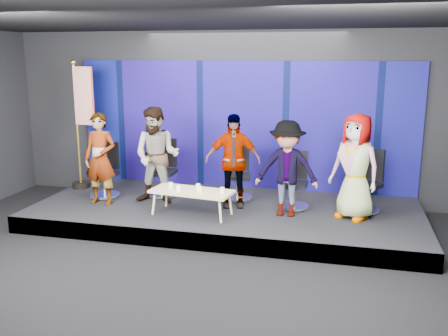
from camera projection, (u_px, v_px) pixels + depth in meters
The scene contains 21 objects.
ground at pixel (183, 279), 6.87m from camera, with size 10.00×10.00×0.00m, color black.
room_walls at pixel (179, 102), 6.33m from camera, with size 10.02×8.02×3.51m.
riser at pixel (226, 214), 9.20m from camera, with size 7.00×3.00×0.30m, color black.
backdrop at pixel (242, 125), 10.25m from camera, with size 7.00×0.08×2.60m, color #081261.
chair_a at pixel (105, 179), 9.74m from camera, with size 0.61×0.61×1.05m.
panelist_a at pixel (100, 159), 9.14m from camera, with size 0.62×0.41×1.70m, color black.
chair_b at pixel (163, 177), 9.80m from camera, with size 0.64×0.64×1.11m.
panelist_b at pixel (157, 156), 9.19m from camera, with size 0.87×0.68×1.80m, color black.
chair_c at pixel (238, 181), 9.58m from camera, with size 0.70×0.70×1.05m.
panelist_c at pixel (233, 161), 8.99m from camera, with size 1.00×0.41×1.70m, color black.
chair_d at pixel (294, 189), 9.03m from camera, with size 0.59×0.59×1.02m.
panelist_d at pixel (287, 169), 8.47m from camera, with size 1.07×0.61×1.65m, color black.
chair_e at pixel (365, 191), 8.82m from camera, with size 0.86×0.86×1.10m.
panelist_e at pixel (355, 167), 8.30m from camera, with size 0.87×0.57×1.79m, color black.
coffee_table at pixel (192, 192), 8.60m from camera, with size 1.48×0.78×0.44m.
mug_a at pixel (171, 185), 8.72m from camera, with size 0.08×0.08×0.10m, color white.
mug_b at pixel (179, 188), 8.55m from camera, with size 0.08×0.08×0.10m, color white.
mug_c at pixel (198, 186), 8.67m from camera, with size 0.08×0.08×0.09m, color white.
mug_d at pixel (200, 189), 8.46m from camera, with size 0.08×0.08×0.10m, color white.
mug_e at pixel (222, 190), 8.42m from camera, with size 0.08×0.08×0.09m, color white.
flag_stand at pixel (82, 122), 10.08m from camera, with size 0.60×0.35×2.63m.
Camera 1 is at (2.07, -6.04, 3.02)m, focal length 40.00 mm.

